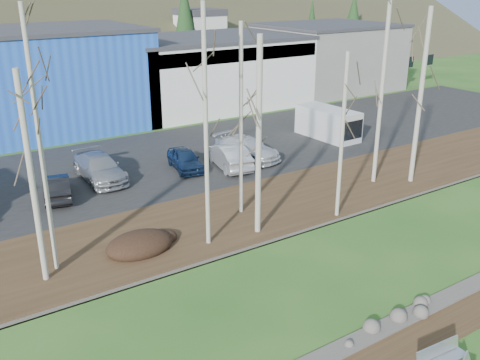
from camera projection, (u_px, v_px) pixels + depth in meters
dirt_strip at (435, 328)px, 19.54m from camera, size 80.00×1.80×0.03m
near_bank_rocks at (413, 315)px, 20.32m from camera, size 80.00×0.80×0.50m
river at (338, 269)px, 23.52m from camera, size 80.00×8.00×0.90m
far_bank_rocks at (281, 235)px, 26.71m from camera, size 80.00×0.80×0.46m
far_bank at (245, 212)px, 29.18m from camera, size 80.00×7.00×0.15m
parking_lot at (161, 161)px, 37.37m from camera, size 80.00×14.00×0.14m
building_blue at (17, 81)px, 43.74m from camera, size 20.40×12.24×8.30m
building_white at (207, 71)px, 53.31m from camera, size 18.36×12.24×6.80m
building_grey at (327, 56)px, 61.53m from camera, size 14.28×12.24×7.30m
bench_intact at (441, 359)px, 17.28m from camera, size 1.91×0.71×0.94m
dirt_mound at (140, 244)px, 24.79m from camera, size 3.20×2.26×0.63m
birch_0 at (32, 181)px, 20.96m from camera, size 0.25×0.25×8.79m
birch_1 at (40, 146)px, 21.41m from camera, size 0.19×0.19×11.08m
birch_2 at (206, 131)px, 23.65m from camera, size 0.20×0.20×11.02m
birch_3 at (259, 139)px, 25.09m from camera, size 0.28×0.28×9.59m
birch_4 at (241, 122)px, 27.27m from camera, size 0.21×0.21×9.96m
birch_5 at (342, 138)px, 27.09m from camera, size 0.20×0.20×8.60m
birch_6 at (420, 98)px, 31.62m from camera, size 0.28×0.28×10.44m
birch_7 at (383, 82)px, 31.23m from camera, size 0.25×0.25×12.35m
car_1 at (57, 187)px, 30.61m from camera, size 2.35×4.34×1.36m
car_2 at (100, 168)px, 33.39m from camera, size 2.24×5.43×1.57m
car_3 at (185, 159)px, 35.27m from camera, size 2.35×4.29×1.38m
car_4 at (229, 156)px, 35.62m from camera, size 2.62×5.10×1.60m
car_5 at (247, 148)px, 37.36m from camera, size 3.31×5.57×1.51m
van_white at (330, 124)px, 42.11m from camera, size 2.39×5.41×2.34m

